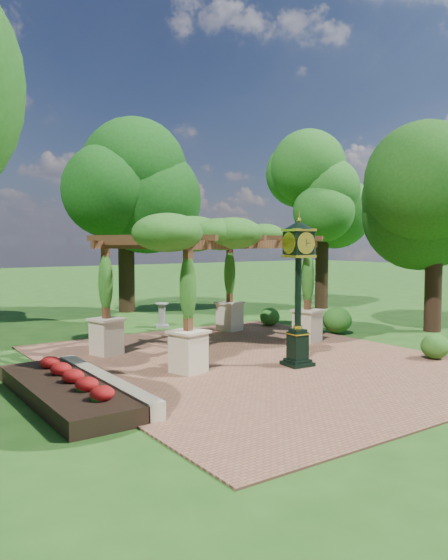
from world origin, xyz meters
TOP-DOWN VIEW (x-y plane):
  - ground at (0.00, 0.00)m, footprint 120.00×120.00m
  - brick_plaza at (0.00, 1.00)m, footprint 10.00×12.00m
  - border_wall at (-4.60, 0.50)m, footprint 0.35×5.00m
  - flower_bed at (-5.50, 0.50)m, footprint 1.50×5.00m
  - pedestal_clock at (0.61, -0.06)m, footprint 0.84×0.84m
  - pergola at (0.12, 3.28)m, footprint 7.29×5.53m
  - sundial at (0.86, 7.99)m, footprint 0.68×0.68m
  - shrub_front at (4.36, -1.65)m, footprint 0.85×0.85m
  - shrub_mid at (5.29, 2.97)m, footprint 1.34×1.34m
  - shrub_back at (4.40, 5.70)m, footprint 0.79×0.79m
  - tree_north at (1.69, 13.02)m, footprint 5.20×5.20m
  - tree_east_far at (10.30, 8.80)m, footprint 3.70×3.70m
  - tree_east_near at (8.65, 1.37)m, footprint 3.87×3.87m

SIDE VIEW (x-z plane):
  - ground at x=0.00m, z-range 0.00..0.00m
  - brick_plaza at x=0.00m, z-range 0.00..0.04m
  - flower_bed at x=-5.50m, z-range 0.00..0.36m
  - border_wall at x=-4.60m, z-range 0.00..0.40m
  - shrub_back at x=4.40m, z-range 0.04..0.74m
  - shrub_front at x=4.36m, z-range 0.04..0.74m
  - sundial at x=0.86m, z-range -0.06..0.89m
  - shrub_mid at x=5.29m, z-range 0.04..0.98m
  - pedestal_clock at x=0.61m, z-range 0.39..4.31m
  - pergola at x=0.12m, z-range 1.30..5.39m
  - tree_east_near at x=8.65m, z-range 1.33..8.50m
  - tree_north at x=1.69m, z-range 1.54..9.76m
  - tree_east_far at x=10.30m, z-range 1.62..10.40m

